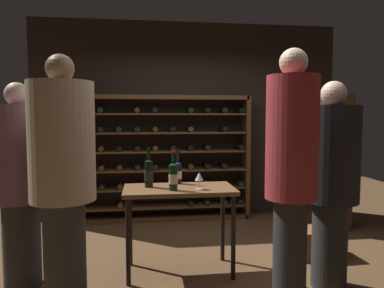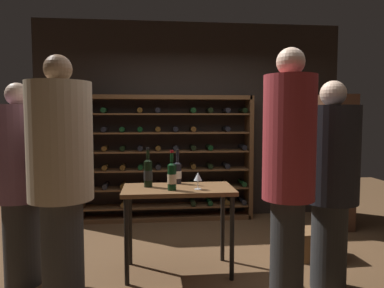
# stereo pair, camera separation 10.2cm
# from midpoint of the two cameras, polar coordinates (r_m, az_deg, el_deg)

# --- Properties ---
(ground_plane) EXTENTS (9.77, 9.77, 0.00)m
(ground_plane) POSITION_cam_midpoint_polar(r_m,az_deg,el_deg) (3.99, 3.54, -18.21)
(ground_plane) COLOR brown
(back_wall) EXTENTS (4.60, 0.10, 2.94)m
(back_wall) POSITION_cam_midpoint_polar(r_m,az_deg,el_deg) (5.55, 0.39, 3.72)
(back_wall) COLOR black
(back_wall) RESTS_ON ground
(wine_rack) EXTENTS (2.54, 0.32, 1.84)m
(wine_rack) POSITION_cam_midpoint_polar(r_m,az_deg,el_deg) (5.35, -3.51, -2.23)
(wine_rack) COLOR brown
(wine_rack) RESTS_ON ground
(tasting_table) EXTENTS (1.07, 0.56, 0.84)m
(tasting_table) POSITION_cam_midpoint_polar(r_m,az_deg,el_deg) (3.56, -1.34, -8.55)
(tasting_table) COLOR brown
(tasting_table) RESTS_ON ground
(person_bystander_dark_jacket) EXTENTS (0.47, 0.47, 1.84)m
(person_bystander_dark_jacket) POSITION_cam_midpoint_polar(r_m,az_deg,el_deg) (3.41, 21.83, -4.80)
(person_bystander_dark_jacket) COLOR #2C2C2C
(person_bystander_dark_jacket) RESTS_ON ground
(person_guest_plum_blouse) EXTENTS (0.40, 0.40, 2.05)m
(person_guest_plum_blouse) POSITION_cam_midpoint_polar(r_m,az_deg,el_deg) (2.92, 15.95, -3.41)
(person_guest_plum_blouse) COLOR #292929
(person_guest_plum_blouse) RESTS_ON ground
(person_guest_khaki) EXTENTS (0.51, 0.51, 2.01)m
(person_guest_khaki) POSITION_cam_midpoint_polar(r_m,az_deg,el_deg) (3.05, -19.08, -3.85)
(person_guest_khaki) COLOR #313131
(person_guest_khaki) RESTS_ON ground
(person_guest_blue_shirt) EXTENTS (0.49, 0.49, 1.83)m
(person_guest_blue_shirt) POSITION_cam_midpoint_polar(r_m,az_deg,el_deg) (3.58, -24.72, -4.56)
(person_guest_blue_shirt) COLOR #2E2E2E
(person_guest_blue_shirt) RESTS_ON ground
(wine_crate) EXTENTS (0.50, 0.36, 0.30)m
(wine_crate) POSITION_cam_midpoint_polar(r_m,az_deg,el_deg) (4.32, 19.83, -14.51)
(wine_crate) COLOR brown
(wine_crate) RESTS_ON ground
(display_cabinet) EXTENTS (0.44, 0.36, 1.82)m
(display_cabinet) POSITION_cam_midpoint_polar(r_m,az_deg,el_deg) (5.27, 22.12, -2.71)
(display_cabinet) COLOR #4C2D1E
(display_cabinet) RESTS_ON ground
(wine_bottle_green_slim) EXTENTS (0.08, 0.08, 0.37)m
(wine_bottle_green_slim) POSITION_cam_midpoint_polar(r_m,az_deg,el_deg) (3.39, -2.32, -5.05)
(wine_bottle_green_slim) COLOR black
(wine_bottle_green_slim) RESTS_ON tasting_table
(wine_bottle_red_label) EXTENTS (0.09, 0.09, 0.39)m
(wine_bottle_red_label) POSITION_cam_midpoint_polar(r_m,az_deg,el_deg) (3.56, -6.11, -4.50)
(wine_bottle_red_label) COLOR black
(wine_bottle_red_label) RESTS_ON tasting_table
(wine_bottle_black_capsule) EXTENTS (0.08, 0.08, 0.35)m
(wine_bottle_black_capsule) POSITION_cam_midpoint_polar(r_m,az_deg,el_deg) (3.73, -1.51, -4.43)
(wine_bottle_black_capsule) COLOR black
(wine_bottle_black_capsule) RESTS_ON tasting_table
(wine_glass_stemmed_left) EXTENTS (0.08, 0.08, 0.16)m
(wine_glass_stemmed_left) POSITION_cam_midpoint_polar(r_m,az_deg,el_deg) (3.43, 1.79, -5.26)
(wine_glass_stemmed_left) COLOR silver
(wine_glass_stemmed_left) RESTS_ON tasting_table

